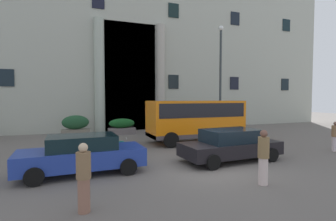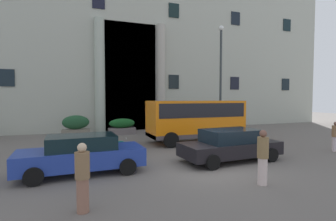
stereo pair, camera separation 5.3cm
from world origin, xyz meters
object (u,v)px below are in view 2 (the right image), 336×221
Objects in this scene: motorcycle_near_kerb at (114,147)px; pedestrian_woman_with_bag at (82,177)px; hedge_planter_west at (122,127)px; parked_compact_extra at (82,154)px; hedge_planter_far_west at (76,126)px; pedestrian_woman_dark_dress at (263,157)px; orange_minibus at (196,117)px; parked_hatchback_near at (230,145)px; lamppost_plaza_centre at (221,72)px; pedestrian_man_crossing at (335,137)px; bus_stop_sign at (243,115)px; hedge_planter_far_east at (206,124)px.

pedestrian_woman_with_bag is (-1.56, -5.72, 0.42)m from motorcycle_near_kerb.
parked_compact_extra is at bearing -108.16° from hedge_planter_west.
hedge_planter_far_west is 14.44m from pedestrian_woman_dark_dress.
hedge_planter_far_west reaches higher than parked_compact_extra.
orange_minibus is 1.29× the size of parked_hatchback_near.
parked_compact_extra is (-3.17, -9.67, 0.14)m from hedge_planter_west.
pedestrian_woman_with_bag reaches higher than parked_compact_extra.
lamppost_plaza_centre is (3.55, 2.77, 3.29)m from orange_minibus.
pedestrian_man_crossing reaches higher than hedge_planter_west.
parked_hatchback_near is at bearing -118.94° from lamppost_plaza_centre.
bus_stop_sign is 6.77m from pedestrian_man_crossing.
bus_stop_sign is 0.30× the size of lamppost_plaza_centre.
pedestrian_woman_with_bag is at bearing -134.70° from lamppost_plaza_centre.
bus_stop_sign is 15.30m from pedestrian_woman_with_bag.
bus_stop_sign is 11.10m from motorcycle_near_kerb.
motorcycle_near_kerb is 11.63m from pedestrian_man_crossing.
hedge_planter_far_west is 0.43× the size of parked_hatchback_near.
bus_stop_sign reaches higher than hedge_planter_west.
hedge_planter_far_east is at bearing 94.66° from lamppost_plaza_centre.
hedge_planter_west is 1.15× the size of pedestrian_woman_dark_dress.
parked_compact_extra is 2.39× the size of motorcycle_near_kerb.
pedestrian_woman_with_bag is (-10.45, -12.81, 0.28)m from hedge_planter_far_east.
pedestrian_woman_dark_dress is (-0.83, -3.06, 0.19)m from parked_hatchback_near.
hedge_planter_west is 7.23m from hedge_planter_far_east.
orange_minibus is 6.47m from hedge_planter_west.
pedestrian_man_crossing is 9.10m from lamppost_plaza_centre.
bus_stop_sign reaches higher than motorcycle_near_kerb.
hedge_planter_far_east is 4.77m from lamppost_plaza_centre.
hedge_planter_far_east is 14.02m from parked_compact_extra.
pedestrian_woman_with_bag reaches higher than hedge_planter_west.
motorcycle_near_kerb is 11.27m from lamppost_plaza_centre.
bus_stop_sign is 1.46× the size of pedestrian_woman_with_bag.
lamppost_plaza_centre is (4.21, 7.61, 4.16)m from parked_hatchback_near.
bus_stop_sign reaches higher than parked_hatchback_near.
pedestrian_woman_with_bag is (-5.58, -0.06, -0.04)m from pedestrian_woman_dark_dress.
pedestrian_woman_dark_dress reaches higher than pedestrian_man_crossing.
hedge_planter_far_east is at bearing 63.86° from parked_hatchback_near.
hedge_planter_west is at bearing 84.84° from motorcycle_near_kerb.
hedge_planter_west is 13.22m from pedestrian_woman_dark_dress.
orange_minibus is 6.06m from motorcycle_near_kerb.
orange_minibus is at bearing -161.53° from bus_stop_sign.
hedge_planter_far_east is 0.84× the size of motorcycle_near_kerb.
parked_hatchback_near is at bearing -57.20° from hedge_planter_far_west.
pedestrian_woman_with_bag is (-6.41, -3.12, 0.15)m from parked_hatchback_near.
parked_hatchback_near is at bearing -130.42° from bus_stop_sign.
pedestrian_woman_with_bag is (-11.91, -9.57, -0.70)m from bus_stop_sign.
hedge_planter_far_west is (-10.61, 0.50, 0.16)m from hedge_planter_far_east.
hedge_planter_far_east is (3.38, 4.85, -1.00)m from orange_minibus.
pedestrian_woman_with_bag is at bearing 131.63° from pedestrian_man_crossing.
bus_stop_sign is 3.68m from hedge_planter_far_east.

